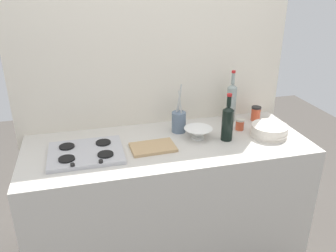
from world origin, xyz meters
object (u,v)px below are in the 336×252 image
at_px(mixing_bowl, 198,133).
at_px(condiment_jar_front, 240,124).
at_px(cutting_board, 153,147).
at_px(utensil_crock, 179,121).
at_px(condiment_jar_rear, 256,113).
at_px(stovetop_hob, 86,153).
at_px(wine_bottle_mid_left, 231,102).
at_px(plate_stack, 269,131).
at_px(wine_bottle_leftmost, 228,122).

bearing_deg(mixing_bowl, condiment_jar_front, 10.93).
relative_size(condiment_jar_front, cutting_board, 0.29).
xyz_separation_m(utensil_crock, condiment_jar_rear, (0.60, 0.05, -0.02)).
relative_size(mixing_bowl, cutting_board, 0.69).
bearing_deg(condiment_jar_rear, stovetop_hob, -169.13).
bearing_deg(mixing_bowl, cutting_board, -167.51).
bearing_deg(mixing_bowl, condiment_jar_rear, 20.23).
bearing_deg(utensil_crock, condiment_jar_rear, 4.81).
distance_m(wine_bottle_mid_left, condiment_jar_front, 0.19).
bearing_deg(condiment_jar_front, utensil_crock, 169.88).
height_order(plate_stack, cutting_board, plate_stack).
bearing_deg(plate_stack, cutting_board, 179.17).
distance_m(stovetop_hob, mixing_bowl, 0.72).
relative_size(wine_bottle_leftmost, mixing_bowl, 1.68).
relative_size(condiment_jar_front, condiment_jar_rear, 0.73).
height_order(mixing_bowl, condiment_jar_front, condiment_jar_front).
distance_m(mixing_bowl, utensil_crock, 0.17).
bearing_deg(wine_bottle_mid_left, plate_stack, -64.80).
relative_size(stovetop_hob, cutting_board, 1.61).
distance_m(plate_stack, utensil_crock, 0.60).
height_order(wine_bottle_mid_left, mixing_bowl, wine_bottle_mid_left).
distance_m(stovetop_hob, condiment_jar_front, 1.05).
bearing_deg(mixing_bowl, wine_bottle_leftmost, -19.97).
distance_m(wine_bottle_leftmost, cutting_board, 0.50).
height_order(condiment_jar_front, cutting_board, condiment_jar_front).
relative_size(stovetop_hob, utensil_crock, 1.33).
xyz_separation_m(utensil_crock, cutting_board, (-0.22, -0.21, -0.07)).
bearing_deg(condiment_jar_front, wine_bottle_mid_left, 90.13).
height_order(wine_bottle_mid_left, condiment_jar_front, wine_bottle_mid_left).
height_order(stovetop_hob, condiment_jar_front, condiment_jar_front).
relative_size(wine_bottle_mid_left, utensil_crock, 1.15).
height_order(wine_bottle_leftmost, mixing_bowl, wine_bottle_leftmost).
height_order(stovetop_hob, mixing_bowl, mixing_bowl).
distance_m(utensil_crock, condiment_jar_rear, 0.60).
distance_m(wine_bottle_leftmost, wine_bottle_mid_left, 0.32).
xyz_separation_m(wine_bottle_mid_left, mixing_bowl, (-0.32, -0.22, -0.11)).
xyz_separation_m(wine_bottle_mid_left, condiment_jar_rear, (0.18, -0.04, -0.09)).
bearing_deg(wine_bottle_leftmost, stovetop_hob, 179.06).
distance_m(stovetop_hob, condiment_jar_rear, 1.25).
relative_size(stovetop_hob, plate_stack, 1.78).
relative_size(wine_bottle_mid_left, cutting_board, 1.38).
relative_size(utensil_crock, condiment_jar_front, 4.23).
distance_m(wine_bottle_mid_left, cutting_board, 0.72).
xyz_separation_m(stovetop_hob, condiment_jar_front, (1.04, 0.11, 0.03)).
xyz_separation_m(condiment_jar_rear, cutting_board, (-0.82, -0.26, -0.04)).
relative_size(plate_stack, mixing_bowl, 1.31).
relative_size(wine_bottle_mid_left, mixing_bowl, 2.02).
bearing_deg(mixing_bowl, utensil_crock, 123.85).
bearing_deg(stovetop_hob, plate_stack, -1.61).
height_order(stovetop_hob, utensil_crock, utensil_crock).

